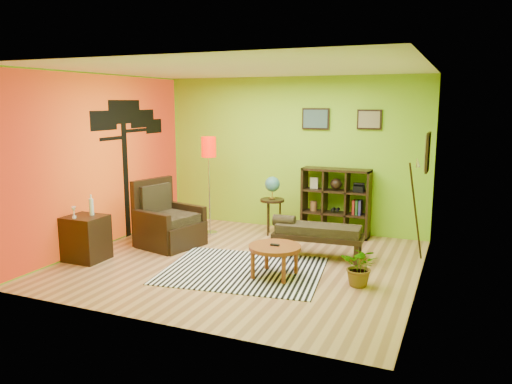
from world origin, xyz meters
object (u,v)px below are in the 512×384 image
at_px(cube_shelf, 336,202).
at_px(globe_table, 272,191).
at_px(bench, 316,232).
at_px(side_cabinet, 86,238).
at_px(coffee_table, 275,250).
at_px(potted_plant, 360,270).
at_px(armchair, 167,226).
at_px(floor_lamp, 209,156).

bearing_deg(cube_shelf, globe_table, -161.18).
bearing_deg(bench, side_cabinet, -155.32).
bearing_deg(globe_table, coffee_table, -68.06).
distance_m(globe_table, potted_plant, 2.83).
height_order(coffee_table, armchair, armchair).
distance_m(armchair, potted_plant, 3.39).
bearing_deg(potted_plant, bench, 133.18).
distance_m(coffee_table, bench, 1.07).
height_order(coffee_table, floor_lamp, floor_lamp).
xyz_separation_m(armchair, bench, (2.46, 0.29, 0.07)).
bearing_deg(side_cabinet, armchair, 59.43).
xyz_separation_m(coffee_table, cube_shelf, (0.24, 2.42, 0.22)).
bearing_deg(bench, potted_plant, -46.82).
height_order(floor_lamp, potted_plant, floor_lamp).
relative_size(coffee_table, armchair, 0.65).
bearing_deg(armchair, potted_plant, -10.88).
bearing_deg(globe_table, side_cabinet, -129.61).
relative_size(globe_table, cube_shelf, 0.87).
bearing_deg(coffee_table, cube_shelf, 84.25).
relative_size(floor_lamp, cube_shelf, 1.45).
relative_size(armchair, potted_plant, 2.05).
distance_m(globe_table, bench, 1.55).
height_order(globe_table, bench, globe_table).
bearing_deg(side_cabinet, globe_table, 50.39).
relative_size(coffee_table, globe_table, 0.68).
relative_size(floor_lamp, bench, 1.24).
xyz_separation_m(side_cabinet, bench, (3.14, 1.44, 0.06)).
xyz_separation_m(armchair, side_cabinet, (-0.68, -1.16, 0.01)).
xyz_separation_m(side_cabinet, cube_shelf, (3.11, 2.83, 0.26)).
xyz_separation_m(floor_lamp, cube_shelf, (2.12, 0.76, -0.81)).
relative_size(bench, potted_plant, 2.65).
height_order(coffee_table, potted_plant, coffee_table).
xyz_separation_m(coffee_table, floor_lamp, (-1.88, 1.66, 1.04)).
height_order(coffee_table, side_cabinet, side_cabinet).
height_order(coffee_table, cube_shelf, cube_shelf).
xyz_separation_m(armchair, globe_table, (1.36, 1.31, 0.46)).
bearing_deg(armchair, coffee_table, -18.77).
xyz_separation_m(floor_lamp, globe_table, (1.05, 0.39, -0.62)).
bearing_deg(side_cabinet, bench, 24.68).
bearing_deg(coffee_table, armchair, 161.23).
bearing_deg(floor_lamp, cube_shelf, 19.66).
bearing_deg(floor_lamp, bench, -16.36).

